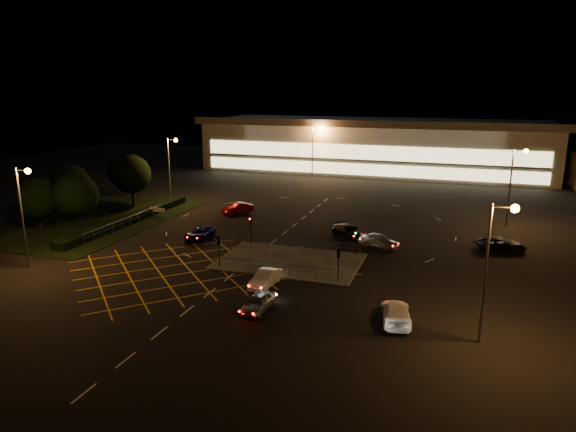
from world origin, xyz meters
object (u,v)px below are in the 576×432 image
(signal_se, at_px, (338,258))
(car_right_silver, at_px, (379,240))
(car_circ_red, at_px, (237,208))
(car_approach_white, at_px, (396,313))
(car_left_blue, at_px, (200,233))
(car_near_silver, at_px, (258,302))
(car_far_dkgrey, at_px, (347,231))
(car_east_grey, at_px, (501,244))
(car_queue_white, at_px, (265,278))
(signal_nw, at_px, (250,225))
(signal_sw, at_px, (219,245))
(signal_ne, at_px, (356,234))

(signal_se, relative_size, car_right_silver, 0.69)
(car_circ_red, height_order, car_approach_white, car_circ_red)
(car_left_blue, bearing_deg, signal_se, -28.55)
(car_near_silver, relative_size, car_far_dkgrey, 0.85)
(car_left_blue, xyz_separation_m, car_east_grey, (33.38, 6.37, 0.05))
(car_near_silver, relative_size, car_east_grey, 0.77)
(signal_se, relative_size, car_near_silver, 0.77)
(car_queue_white, relative_size, car_approach_white, 0.84)
(signal_se, height_order, car_east_grey, signal_se)
(signal_nw, bearing_deg, car_near_silver, -65.31)
(car_approach_white, bearing_deg, car_far_dkgrey, -79.18)
(car_east_grey, bearing_deg, car_near_silver, 123.53)
(signal_sw, distance_m, car_approach_white, 19.32)
(signal_sw, bearing_deg, car_right_silver, -139.37)
(signal_nw, xyz_separation_m, car_queue_white, (6.02, -10.99, -1.65))
(signal_se, distance_m, car_right_silver, 12.14)
(signal_se, relative_size, signal_nw, 1.00)
(signal_ne, xyz_separation_m, car_east_grey, (14.69, 6.80, -1.63))
(car_near_silver, bearing_deg, car_approach_white, 11.87)
(signal_sw, relative_size, car_queue_white, 0.73)
(signal_sw, relative_size, signal_se, 1.00)
(signal_sw, xyz_separation_m, car_far_dkgrey, (9.65, 14.81, -1.67))
(signal_sw, relative_size, car_approach_white, 0.61)
(car_near_silver, relative_size, car_queue_white, 0.94)
(car_left_blue, bearing_deg, signal_nw, -7.98)
(signal_nw, bearing_deg, car_far_dkgrey, 35.25)
(car_queue_white, distance_m, car_right_silver, 16.84)
(signal_nw, relative_size, car_queue_white, 0.73)
(car_circ_red, bearing_deg, car_approach_white, -10.77)
(signal_nw, distance_m, car_right_silver, 14.49)
(car_near_silver, height_order, car_left_blue, car_near_silver)
(car_left_blue, distance_m, car_approach_white, 28.97)
(signal_sw, height_order, signal_nw, same)
(car_near_silver, relative_size, car_left_blue, 0.83)
(car_queue_white, height_order, car_right_silver, car_right_silver)
(signal_nw, distance_m, car_left_blue, 6.91)
(signal_ne, bearing_deg, signal_nw, 180.00)
(car_far_dkgrey, xyz_separation_m, car_circ_red, (-17.24, 6.46, 0.05))
(signal_ne, xyz_separation_m, car_approach_white, (6.08, -14.60, -1.62))
(car_left_blue, xyz_separation_m, car_far_dkgrey, (16.34, 6.39, 0.01))
(signal_nw, height_order, car_far_dkgrey, signal_nw)
(signal_sw, xyz_separation_m, signal_nw, (0.00, 7.99, 0.00))
(signal_nw, bearing_deg, car_approach_white, -38.93)
(signal_sw, xyz_separation_m, car_near_silver, (7.38, -8.06, -1.67))
(signal_nw, height_order, car_approach_white, signal_nw)
(car_queue_white, height_order, car_far_dkgrey, car_queue_white)
(signal_nw, height_order, car_east_grey, signal_nw)
(car_near_silver, distance_m, car_circ_red, 32.93)
(signal_ne, bearing_deg, car_far_dkgrey, 109.01)
(car_left_blue, distance_m, car_right_silver, 20.84)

